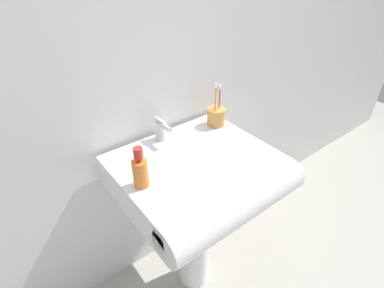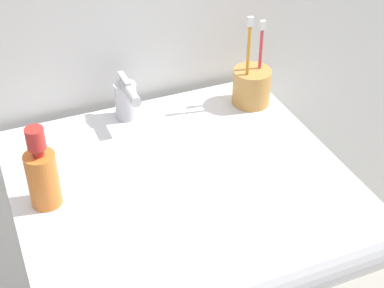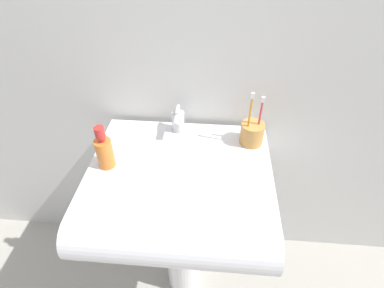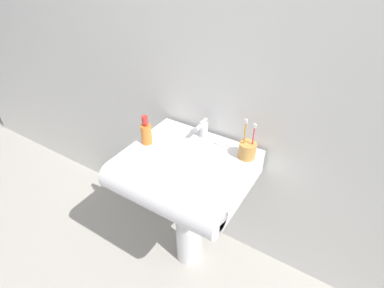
% 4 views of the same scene
% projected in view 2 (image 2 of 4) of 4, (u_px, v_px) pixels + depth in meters
% --- Properties ---
extents(sink_basin, '(0.61, 0.56, 0.14)m').
position_uv_depth(sink_basin, '(183.00, 209.00, 1.13)').
color(sink_basin, white).
rests_on(sink_basin, sink_pedestal).
extents(faucet, '(0.05, 0.11, 0.10)m').
position_uv_depth(faucet, '(127.00, 99.00, 1.24)').
color(faucet, silver).
rests_on(faucet, sink_basin).
extents(toothbrush_cup, '(0.08, 0.08, 0.21)m').
position_uv_depth(toothbrush_cup, '(252.00, 86.00, 1.29)').
color(toothbrush_cup, '#D19347').
rests_on(toothbrush_cup, sink_basin).
extents(soap_bottle, '(0.05, 0.05, 0.16)m').
position_uv_depth(soap_bottle, '(42.00, 175.00, 1.01)').
color(soap_bottle, orange).
rests_on(soap_bottle, sink_basin).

